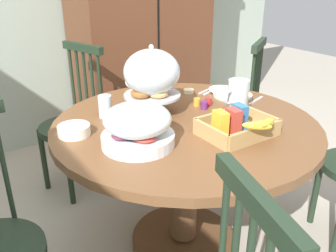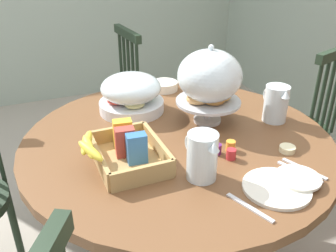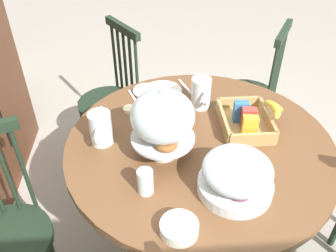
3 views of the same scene
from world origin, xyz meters
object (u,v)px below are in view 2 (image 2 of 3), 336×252
(windsor_chair_near_window, at_px, (112,112))
(drinking_glass, at_px, (202,90))
(windsor_chair_host_seat, at_px, (297,131))
(china_plate_small, at_px, (298,178))
(pastry_stand_with_dome, at_px, (209,79))
(butter_dish, at_px, (287,149))
(dining_table, at_px, (177,177))
(china_plate_large, at_px, (276,188))
(milk_pitcher, at_px, (276,105))
(orange_juice_pitcher, at_px, (202,158))
(fruit_platter_covered, at_px, (131,94))
(cereal_bowl, at_px, (164,86))
(cereal_basket, at_px, (124,150))

(windsor_chair_near_window, xyz_separation_m, drinking_glass, (0.64, 0.31, 0.34))
(windsor_chair_near_window, height_order, drinking_glass, windsor_chair_near_window)
(windsor_chair_host_seat, xyz_separation_m, china_plate_small, (0.70, -0.65, 0.30))
(pastry_stand_with_dome, distance_m, butter_dish, 0.42)
(pastry_stand_with_dome, bearing_deg, dining_table, -66.96)
(china_plate_large, height_order, butter_dish, butter_dish)
(milk_pitcher, relative_size, butter_dish, 3.11)
(orange_juice_pitcher, xyz_separation_m, butter_dish, (-0.02, 0.38, -0.07))
(orange_juice_pitcher, height_order, milk_pitcher, orange_juice_pitcher)
(fruit_platter_covered, relative_size, butter_dish, 5.00)
(windsor_chair_host_seat, xyz_separation_m, butter_dish, (0.53, -0.56, 0.30))
(dining_table, relative_size, milk_pitcher, 6.75)
(dining_table, distance_m, pastry_stand_with_dome, 0.44)
(fruit_platter_covered, bearing_deg, cereal_bowl, 127.30)
(windsor_chair_near_window, distance_m, orange_juice_pitcher, 1.27)
(cereal_bowl, bearing_deg, pastry_stand_with_dome, 4.48)
(windsor_chair_near_window, xyz_separation_m, pastry_stand_with_dome, (0.85, 0.23, 0.48))
(dining_table, xyz_separation_m, cereal_bowl, (-0.49, 0.15, 0.22))
(windsor_chair_host_seat, distance_m, cereal_basket, 1.24)
(cereal_basket, relative_size, drinking_glass, 2.87)
(china_plate_small, bearing_deg, pastry_stand_with_dome, -173.06)
(fruit_platter_covered, xyz_separation_m, china_plate_large, (0.76, 0.25, -0.08))
(cereal_basket, bearing_deg, china_plate_large, 48.93)
(china_plate_large, distance_m, butter_dish, 0.26)
(windsor_chair_host_seat, relative_size, fruit_platter_covered, 3.25)
(cereal_basket, distance_m, drinking_glass, 0.64)
(windsor_chair_near_window, relative_size, china_plate_small, 6.50)
(pastry_stand_with_dome, relative_size, cereal_bowl, 2.46)
(pastry_stand_with_dome, relative_size, china_plate_small, 2.29)
(pastry_stand_with_dome, distance_m, milk_pitcher, 0.32)
(milk_pitcher, bearing_deg, windsor_chair_near_window, -152.19)
(windsor_chair_near_window, bearing_deg, pastry_stand_with_dome, 14.95)
(orange_juice_pitcher, height_order, cereal_bowl, orange_juice_pitcher)
(cereal_basket, height_order, china_plate_large, cereal_basket)
(china_plate_small, relative_size, cereal_bowl, 1.07)
(pastry_stand_with_dome, bearing_deg, china_plate_large, -2.99)
(dining_table, distance_m, milk_pitcher, 0.53)
(windsor_chair_near_window, xyz_separation_m, cereal_bowl, (0.43, 0.19, 0.31))
(dining_table, bearing_deg, orange_juice_pitcher, -8.32)
(pastry_stand_with_dome, height_order, fruit_platter_covered, pastry_stand_with_dome)
(windsor_chair_near_window, xyz_separation_m, cereal_basket, (1.02, -0.20, 0.33))
(china_plate_large, bearing_deg, cereal_basket, -131.07)
(windsor_chair_host_seat, bearing_deg, milk_pitcher, -56.71)
(orange_juice_pitcher, distance_m, cereal_bowl, 0.81)
(milk_pitcher, bearing_deg, cereal_basket, -84.77)
(fruit_platter_covered, bearing_deg, pastry_stand_with_dome, 49.31)
(fruit_platter_covered, bearing_deg, windsor_chair_host_seat, 86.96)
(windsor_chair_host_seat, bearing_deg, cereal_bowl, -107.49)
(butter_dish, bearing_deg, china_plate_large, -46.49)
(milk_pitcher, height_order, butter_dish, milk_pitcher)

